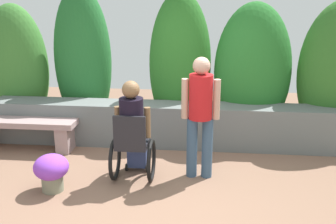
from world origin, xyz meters
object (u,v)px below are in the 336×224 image
person_standing_companion (200,110)px  flower_pot_purple_near (51,170)px  person_in_wheelchair (133,134)px  stone_bench (23,129)px

person_standing_companion → flower_pot_purple_near: 1.99m
person_in_wheelchair → flower_pot_purple_near: bearing=-157.5°
stone_bench → person_in_wheelchair: size_ratio=1.26×
flower_pot_purple_near → stone_bench: bearing=126.7°
stone_bench → flower_pot_purple_near: size_ratio=3.54×
person_standing_companion → flower_pot_purple_near: person_standing_companion is taller
stone_bench → person_in_wheelchair: person_in_wheelchair is taller
stone_bench → flower_pot_purple_near: 1.57m
person_standing_companion → flower_pot_purple_near: (-1.79, -0.58, -0.65)m
person_in_wheelchair → person_standing_companion: 0.92m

